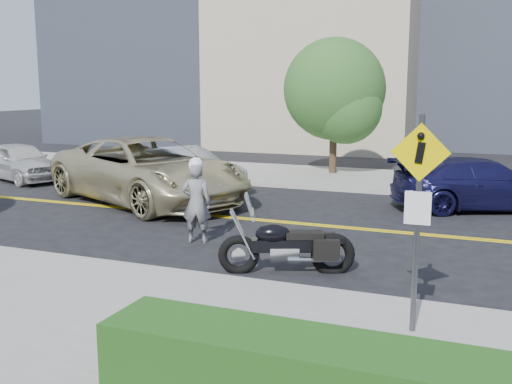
{
  "coord_description": "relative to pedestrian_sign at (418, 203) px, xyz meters",
  "views": [
    {
      "loc": [
        5.12,
        -14.43,
        3.52
      ],
      "look_at": [
        0.26,
        -2.34,
        1.2
      ],
      "focal_mm": 42.0,
      "sensor_mm": 36.0,
      "label": 1
    }
  ],
  "objects": [
    {
      "name": "suv",
      "position": [
        -8.84,
        7.34,
        -0.97
      ],
      "size": [
        7.85,
        5.93,
        1.98
      ],
      "primitive_type": "imported",
      "rotation": [
        0.0,
        0.0,
        1.15
      ],
      "color": "#C0B78D",
      "rests_on": "ground"
    },
    {
      "name": "motorcyclist",
      "position": [
        -5.26,
        3.64,
        -0.99
      ],
      "size": [
        0.76,
        0.59,
        1.95
      ],
      "rotation": [
        0.0,
        0.0,
        3.38
      ],
      "color": "silver",
      "rests_on": "ground"
    },
    {
      "name": "sidewalk_near",
      "position": [
        -4.2,
        -1.19,
        -1.89
      ],
      "size": [
        60.0,
        5.0,
        0.15
      ],
      "primitive_type": "cube",
      "color": "#9E9B91",
      "rests_on": "ground_plane"
    },
    {
      "name": "sidewalk_far",
      "position": [
        -4.2,
        13.81,
        -1.89
      ],
      "size": [
        60.0,
        5.0,
        0.15
      ],
      "primitive_type": "cube",
      "color": "#9E9B91",
      "rests_on": "ground_plane"
    },
    {
      "name": "parked_car_blue",
      "position": [
        0.62,
        10.0,
        -1.22
      ],
      "size": [
        5.51,
        4.02,
        1.48
      ],
      "primitive_type": "imported",
      "rotation": [
        0.0,
        0.0,
        2.0
      ],
      "color": "#171644",
      "rests_on": "ground"
    },
    {
      "name": "pedestrian_sign",
      "position": [
        0.0,
        0.0,
        0.0
      ],
      "size": [
        0.78,
        0.08,
        3.0
      ],
      "color": "#4C4C51",
      "rests_on": "sidewalk_near"
    },
    {
      "name": "parked_car_white",
      "position": [
        -15.61,
        9.22,
        -1.24
      ],
      "size": [
        4.55,
        3.02,
        1.44
      ],
      "primitive_type": "imported",
      "rotation": [
        0.0,
        0.0,
        1.23
      ],
      "color": "silver",
      "rests_on": "ground"
    },
    {
      "name": "motorcycle",
      "position": [
        -2.63,
        2.29,
        -1.2
      ],
      "size": [
        2.6,
        1.66,
        1.52
      ],
      "primitive_type": null,
      "rotation": [
        0.0,
        0.0,
        0.39
      ],
      "color": "black",
      "rests_on": "ground"
    },
    {
      "name": "parked_car_silver",
      "position": [
        -8.75,
        9.46,
        -1.21
      ],
      "size": [
        4.79,
        2.9,
        1.49
      ],
      "primitive_type": "imported",
      "rotation": [
        0.0,
        0.0,
        1.26
      ],
      "color": "#ADB0B5",
      "rests_on": "ground"
    },
    {
      "name": "ground_plane",
      "position": [
        -4.2,
        6.31,
        -1.96
      ],
      "size": [
        120.0,
        120.0,
        0.0
      ],
      "primitive_type": "plane",
      "color": "black",
      "rests_on": "ground"
    },
    {
      "name": "tree_far_a",
      "position": [
        -4.98,
        14.61,
        1.43
      ],
      "size": [
        3.91,
        3.91,
        5.35
      ],
      "rotation": [
        0.0,
        0.0,
        0.01
      ],
      "color": "#382619",
      "rests_on": "ground"
    }
  ]
}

